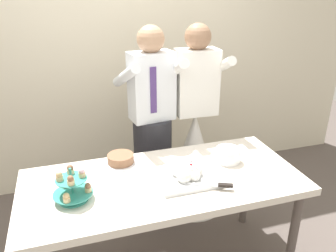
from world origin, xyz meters
TOP-DOWN VIEW (x-y plane):
  - rear_wall at (0.00, 1.43)m, footprint 5.20×0.10m
  - dessert_table at (0.00, 0.00)m, footprint 1.80×0.80m
  - cupcake_stand at (-0.56, -0.06)m, footprint 0.23×0.23m
  - main_cake_tray at (0.15, -0.05)m, footprint 0.42×0.36m
  - plate_stack at (0.50, 0.09)m, footprint 0.18×0.18m
  - round_cake at (-0.23, 0.28)m, footprint 0.24×0.24m
  - person_groom at (0.11, 0.68)m, footprint 0.52×0.54m
  - person_bride at (0.49, 0.69)m, footprint 0.56×0.56m

SIDE VIEW (x-z plane):
  - person_bride at x=0.49m, z-range -0.25..1.41m
  - dessert_table at x=0.00m, z-range 0.31..1.09m
  - person_groom at x=0.11m, z-range -0.08..1.58m
  - round_cake at x=-0.23m, z-range 0.77..0.84m
  - main_cake_tray at x=0.15m, z-range 0.75..0.88m
  - plate_stack at x=0.50m, z-range 0.77..0.87m
  - cupcake_stand at x=-0.56m, z-range 0.75..0.96m
  - rear_wall at x=0.00m, z-range 0.00..2.90m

